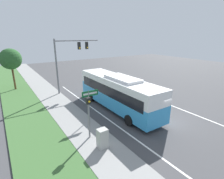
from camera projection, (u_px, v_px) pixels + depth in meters
ground_plane at (161, 121)px, 14.96m from camera, size 80.00×80.00×0.00m
sidewalk at (98, 144)px, 11.67m from camera, size 2.80×80.00×0.12m
grass_verge at (49, 163)px, 9.99m from camera, size 3.60×80.00×0.10m
lane_divider_near at (128, 134)px, 13.06m from camera, size 0.14×30.00×0.01m
lane_divider_far at (186, 111)px, 16.85m from camera, size 0.14×30.00×0.01m
bus at (117, 91)px, 16.95m from camera, size 2.65×10.77×3.40m
signal_gantry at (69, 55)px, 21.25m from camera, size 5.73×0.41×6.65m
pedestrian_signal at (89, 111)px, 11.85m from camera, size 0.28×0.34×3.08m
street_sign at (90, 99)px, 14.39m from camera, size 1.46×0.08×2.77m
utility_cabinet at (102, 138)px, 11.10m from camera, size 0.63×0.53×1.30m
roadside_tree at (11, 59)px, 22.32m from camera, size 2.67×2.67×5.36m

